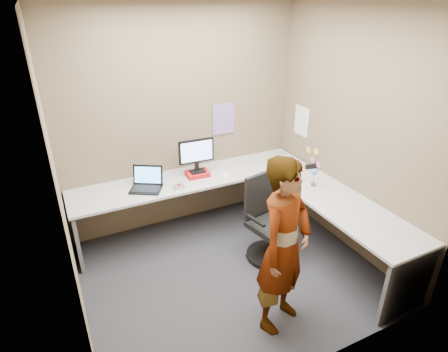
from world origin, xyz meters
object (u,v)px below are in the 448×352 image
person (284,247)px  monitor (196,153)px  office_chair (267,226)px  desk (249,201)px

person → monitor: bearing=67.2°
monitor → person: (0.06, -1.78, -0.21)m
monitor → office_chair: (0.46, -0.91, -0.63)m
monitor → office_chair: size_ratio=0.45×
monitor → person: size_ratio=0.27×
desk → office_chair: bearing=-76.7°
monitor → person: 1.79m
office_chair → person: 1.05m
desk → person: size_ratio=1.82×
desk → office_chair: size_ratio=3.07×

